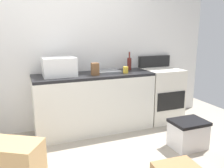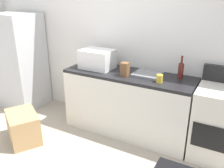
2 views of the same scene
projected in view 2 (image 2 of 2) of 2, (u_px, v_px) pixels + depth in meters
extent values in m
cube|color=silver|center=(121.00, 38.00, 3.59)|extent=(5.00, 0.10, 2.60)
cube|color=silver|center=(128.00, 104.00, 3.49)|extent=(1.80, 0.60, 0.86)
cube|color=black|center=(129.00, 75.00, 3.32)|extent=(1.80, 0.60, 0.04)
cube|color=silver|center=(20.00, 61.00, 4.22)|extent=(0.68, 0.66, 1.61)
cube|color=silver|center=(219.00, 124.00, 2.94)|extent=(0.60, 0.60, 0.90)
cube|color=black|center=(216.00, 139.00, 2.70)|extent=(0.52, 0.02, 0.30)
cube|color=white|center=(97.00, 59.00, 3.50)|extent=(0.46, 0.34, 0.27)
cube|color=slate|center=(147.00, 74.00, 3.24)|extent=(0.36, 0.32, 0.03)
cylinder|color=#591E19|center=(181.00, 71.00, 3.09)|extent=(0.07, 0.07, 0.20)
cylinder|color=#591E19|center=(182.00, 60.00, 3.04)|extent=(0.03, 0.03, 0.10)
cylinder|color=gold|center=(160.00, 79.00, 2.98)|extent=(0.08, 0.08, 0.10)
cube|color=brown|center=(125.00, 69.00, 3.20)|extent=(0.10, 0.10, 0.18)
cube|color=tan|center=(23.00, 127.00, 3.35)|extent=(0.66, 0.60, 0.41)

